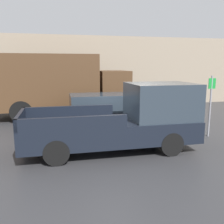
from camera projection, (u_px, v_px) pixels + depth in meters
The scene contains 6 objects.
ground_plane at pixel (126, 143), 9.08m from camera, with size 60.00×60.00×0.00m, color #2D2D30.
building_wall at pixel (92, 72), 16.82m from camera, with size 28.00×0.15×4.72m.
pickup_truck at pixel (128, 120), 8.26m from camera, with size 5.65×2.02×2.20m.
car at pixel (97, 112), 10.92m from camera, with size 4.55×1.84×1.55m.
delivery_truck at pixel (57, 84), 13.37m from camera, with size 7.27×2.47×3.34m.
parking_sign at pixel (210, 103), 9.71m from camera, with size 0.30×0.07×2.40m.
Camera 1 is at (-2.41, -8.39, 2.79)m, focal length 40.00 mm.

